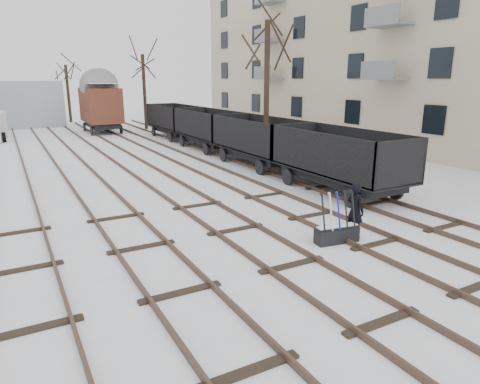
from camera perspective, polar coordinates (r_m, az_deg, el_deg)
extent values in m
plane|color=white|center=(11.09, 6.89, -9.77)|extent=(120.00, 120.00, 0.00)
cube|color=black|center=(22.59, -26.49, 1.75)|extent=(0.07, 52.00, 0.15)
cube|color=black|center=(11.11, -26.76, -11.17)|extent=(1.90, 0.20, 0.08)
cube|color=black|center=(22.69, -22.57, 2.23)|extent=(0.07, 52.00, 0.15)
cube|color=black|center=(22.88, -19.01, 2.66)|extent=(0.07, 52.00, 0.15)
cube|color=black|center=(11.50, -11.58, -8.90)|extent=(1.90, 0.20, 0.08)
cube|color=black|center=(23.19, -15.22, 3.10)|extent=(0.07, 52.00, 0.15)
cube|color=black|center=(23.55, -11.83, 3.49)|extent=(0.07, 52.00, 0.15)
cube|color=black|center=(12.62, 1.58, -6.40)|extent=(1.90, 0.20, 0.08)
cube|color=black|center=(24.04, -8.27, 3.88)|extent=(0.07, 52.00, 0.15)
cube|color=black|center=(24.57, -5.13, 4.21)|extent=(0.07, 52.00, 0.15)
cube|color=black|center=(14.28, 12.05, -4.15)|extent=(1.90, 0.20, 0.08)
cube|color=black|center=(25.23, -1.87, 4.55)|extent=(0.07, 52.00, 0.15)
cube|color=black|center=(25.90, 0.97, 4.82)|extent=(0.07, 52.00, 0.15)
cube|color=black|center=(16.34, 20.07, -2.32)|extent=(1.90, 0.20, 0.08)
cube|color=beige|center=(34.29, 21.93, 19.57)|extent=(10.00, 45.00, 16.00)
cube|color=#939CA6|center=(48.22, -26.97, 10.46)|extent=(7.00, 6.00, 4.40)
cube|color=white|center=(48.16, -27.29, 13.12)|extent=(6.86, 5.88, 0.10)
cube|color=black|center=(12.74, 12.76, -5.63)|extent=(1.35, 0.60, 0.44)
cube|color=black|center=(12.66, 12.83, -4.61)|extent=(1.33, 0.48, 0.06)
cube|color=white|center=(12.64, 12.84, -4.44)|extent=(1.27, 0.43, 0.03)
cylinder|color=black|center=(12.24, 11.00, -2.76)|extent=(0.09, 0.32, 1.08)
cylinder|color=silver|center=(12.37, 11.99, -2.63)|extent=(0.09, 0.32, 1.08)
cylinder|color=#0C159C|center=(12.50, 12.95, -2.50)|extent=(0.09, 0.32, 1.08)
cylinder|color=black|center=(12.64, 13.90, -2.36)|extent=(0.09, 0.32, 1.08)
cylinder|color=black|center=(12.78, 14.82, -2.24)|extent=(0.09, 0.32, 1.08)
imported|color=black|center=(13.10, 15.10, -2.36)|extent=(0.45, 0.64, 1.67)
cube|color=black|center=(18.26, 13.01, 2.10)|extent=(2.02, 5.54, 0.42)
cube|color=black|center=(18.22, 13.05, 2.75)|extent=(2.52, 6.30, 0.13)
cube|color=black|center=(17.29, 10.20, 5.09)|extent=(0.11, 6.30, 1.68)
cube|color=black|center=(18.89, 15.95, 5.58)|extent=(0.11, 6.30, 1.68)
cube|color=white|center=(18.19, 13.06, 3.07)|extent=(2.27, 6.05, 0.06)
cylinder|color=black|center=(16.14, 14.60, -0.82)|extent=(0.13, 0.74, 0.74)
cylinder|color=black|center=(20.55, 11.65, 2.69)|extent=(0.13, 0.74, 0.74)
cube|color=black|center=(23.31, 2.51, 5.20)|extent=(2.02, 5.54, 0.42)
cube|color=black|center=(23.28, 2.52, 5.71)|extent=(2.52, 6.30, 0.13)
cube|color=black|center=(22.56, -0.10, 7.58)|extent=(0.11, 6.30, 1.68)
cube|color=black|center=(23.81, 5.05, 7.91)|extent=(0.11, 6.30, 1.68)
cube|color=white|center=(23.26, 2.52, 5.96)|extent=(2.27, 6.05, 0.06)
cylinder|color=black|center=(21.09, 2.66, 3.29)|extent=(0.13, 0.74, 0.74)
cylinder|color=black|center=(25.66, 2.37, 5.38)|extent=(0.13, 0.74, 0.74)
cube|color=black|center=(28.91, -4.14, 7.06)|extent=(2.02, 5.54, 0.42)
cube|color=black|center=(28.88, -4.15, 7.47)|extent=(2.52, 6.30, 0.13)
cube|color=black|center=(28.30, -6.43, 8.98)|extent=(0.11, 6.30, 1.68)
cube|color=black|center=(29.31, -2.01, 9.26)|extent=(0.11, 6.30, 1.68)
cube|color=white|center=(28.86, -4.16, 7.68)|extent=(2.27, 6.05, 0.06)
cylinder|color=black|center=(26.66, -4.56, 5.71)|extent=(0.13, 0.74, 0.74)
cylinder|color=black|center=(31.24, -3.76, 7.07)|extent=(0.13, 0.74, 0.74)
cube|color=black|center=(34.78, -8.63, 8.26)|extent=(2.02, 5.54, 0.42)
cube|color=black|center=(34.75, -8.64, 8.60)|extent=(2.52, 6.30, 0.13)
cube|color=black|center=(34.28, -10.61, 9.84)|extent=(0.11, 6.30, 1.68)
cube|color=black|center=(35.11, -6.82, 10.10)|extent=(0.11, 6.30, 1.68)
cube|color=white|center=(34.74, -8.65, 8.77)|extent=(2.27, 6.05, 0.06)
cylinder|color=black|center=(32.54, -9.27, 7.22)|extent=(0.13, 0.74, 0.74)
cylinder|color=black|center=(37.09, -8.02, 8.19)|extent=(0.13, 0.74, 0.74)
cube|color=black|center=(39.89, -17.92, 8.60)|extent=(2.14, 4.88, 0.44)
cube|color=#4D2317|center=(39.76, -18.11, 10.98)|extent=(2.67, 5.54, 2.88)
cube|color=white|center=(39.70, -18.33, 13.60)|extent=(2.40, 5.27, 0.04)
cylinder|color=black|center=(37.97, -19.16, 7.71)|extent=(0.13, 0.78, 0.78)
cylinder|color=black|center=(41.90, -16.72, 8.50)|extent=(0.13, 0.78, 0.78)
cylinder|color=black|center=(39.55, -28.99, 6.92)|extent=(0.24, 0.76, 0.76)
cylinder|color=black|center=(23.61, 3.56, 12.84)|extent=(0.30, 0.30, 7.54)
cylinder|color=black|center=(50.52, -21.92, 12.05)|extent=(0.30, 0.30, 6.02)
cylinder|color=black|center=(41.43, -12.61, 12.84)|extent=(0.30, 0.30, 6.73)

